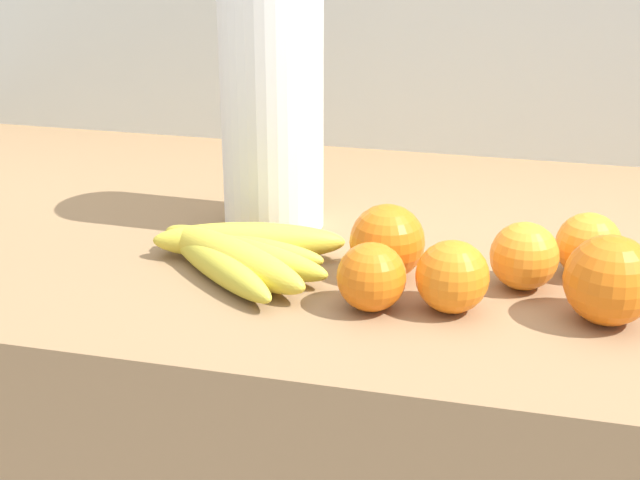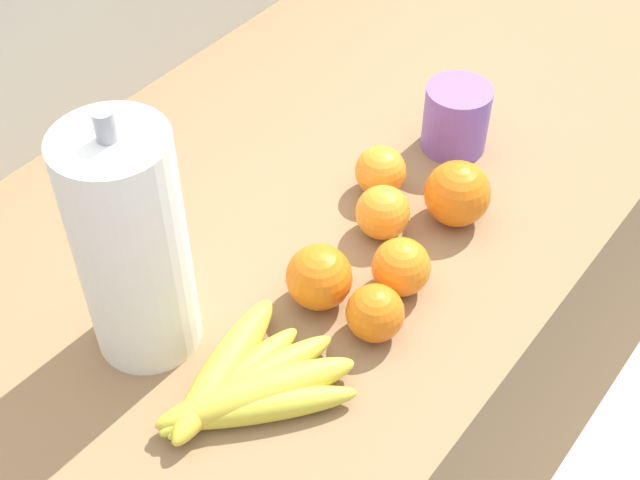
% 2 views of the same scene
% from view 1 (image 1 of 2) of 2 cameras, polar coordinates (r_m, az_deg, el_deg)
% --- Properties ---
extents(wall_back, '(2.27, 0.06, 1.30)m').
position_cam_1_polar(wall_back, '(1.45, 12.33, -3.35)').
color(wall_back, silver).
rests_on(wall_back, ground).
extents(banana_bunch, '(0.21, 0.18, 0.04)m').
position_cam_1_polar(banana_bunch, '(0.93, -5.27, -0.81)').
color(banana_bunch, gold).
rests_on(banana_bunch, counter).
extents(orange_front, '(0.08, 0.08, 0.08)m').
position_cam_1_polar(orange_front, '(0.91, 4.23, -0.10)').
color(orange_front, orange).
rests_on(orange_front, counter).
extents(orange_right, '(0.06, 0.06, 0.06)m').
position_cam_1_polar(orange_right, '(0.84, 3.24, -2.32)').
color(orange_right, orange).
rests_on(orange_right, counter).
extents(orange_far_right, '(0.07, 0.07, 0.07)m').
position_cam_1_polar(orange_far_right, '(0.91, 12.67, -0.98)').
color(orange_far_right, orange).
rests_on(orange_far_right, counter).
extents(orange_center, '(0.07, 0.07, 0.07)m').
position_cam_1_polar(orange_center, '(0.85, 8.28, -2.29)').
color(orange_center, orange).
rests_on(orange_center, counter).
extents(orange_back_right, '(0.08, 0.08, 0.08)m').
position_cam_1_polar(orange_back_right, '(0.85, 17.70, -2.41)').
color(orange_back_right, orange).
rests_on(orange_back_right, counter).
extents(orange_back_left, '(0.07, 0.07, 0.07)m').
position_cam_1_polar(orange_back_left, '(0.95, 16.47, -0.31)').
color(orange_back_left, orange).
rests_on(orange_back_left, counter).
extents(paper_towel_roll, '(0.11, 0.11, 0.31)m').
position_cam_1_polar(paper_towel_roll, '(1.02, -3.02, 8.28)').
color(paper_towel_roll, white).
rests_on(paper_towel_roll, counter).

